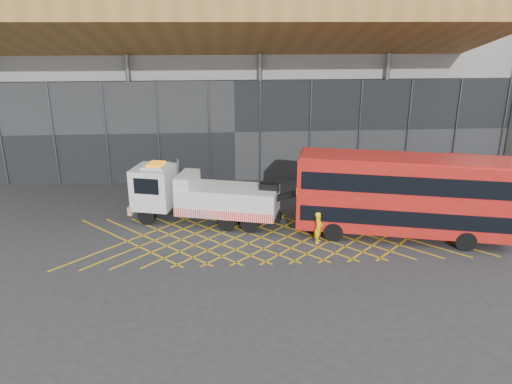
{
  "coord_description": "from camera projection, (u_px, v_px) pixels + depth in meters",
  "views": [
    {
      "loc": [
        0.97,
        -27.51,
        12.66
      ],
      "look_at": [
        3.0,
        1.5,
        2.4
      ],
      "focal_mm": 35.0,
      "sensor_mm": 36.0,
      "label": 1
    }
  ],
  "objects": [
    {
      "name": "recovery_truck",
      "position": [
        199.0,
        196.0,
        31.98
      ],
      "size": [
        11.12,
        5.02,
        3.88
      ],
      "rotation": [
        0.0,
        0.0,
        -0.26
      ],
      "color": "black",
      "rests_on": "ground_plane"
    },
    {
      "name": "ground_plane",
      "position": [
        208.0,
        239.0,
        30.02
      ],
      "size": [
        120.0,
        120.0,
        0.0
      ],
      "primitive_type": "plane",
      "color": "#2C2C2F"
    },
    {
      "name": "construction_building",
      "position": [
        231.0,
        60.0,
        44.47
      ],
      "size": [
        55.0,
        23.97,
        18.0
      ],
      "color": "gray",
      "rests_on": "ground_plane"
    },
    {
      "name": "bus_towed",
      "position": [
        402.0,
        194.0,
        29.42
      ],
      "size": [
        12.62,
        5.75,
        5.01
      ],
      "rotation": [
        0.0,
        0.0,
        -0.25
      ],
      "color": "#AD140F",
      "rests_on": "ground_plane"
    },
    {
      "name": "worker",
      "position": [
        318.0,
        227.0,
        29.27
      ],
      "size": [
        0.7,
        0.82,
        1.9
      ],
      "primitive_type": "imported",
      "rotation": [
        0.0,
        0.0,
        1.15
      ],
      "color": "yellow",
      "rests_on": "ground_plane"
    },
    {
      "name": "road_markings",
      "position": [
        274.0,
        237.0,
        30.29
      ],
      "size": [
        24.76,
        7.16,
        0.01
      ],
      "color": "gold",
      "rests_on": "ground_plane"
    }
  ]
}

